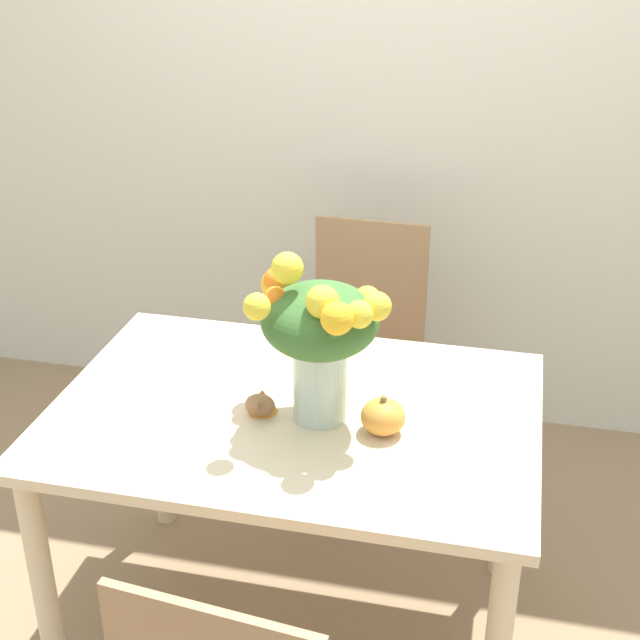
{
  "coord_description": "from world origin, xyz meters",
  "views": [
    {
      "loc": [
        0.5,
        -1.89,
        1.97
      ],
      "look_at": [
        0.07,
        -0.03,
        1.03
      ],
      "focal_mm": 50.0,
      "sensor_mm": 36.0,
      "label": 1
    }
  ],
  "objects": [
    {
      "name": "ground_plane",
      "position": [
        0.0,
        0.0,
        0.0
      ],
      "size": [
        12.0,
        12.0,
        0.0
      ],
      "primitive_type": "plane",
      "color": "#8E7556"
    },
    {
      "name": "wall_back",
      "position": [
        0.0,
        1.33,
        1.35
      ],
      "size": [
        8.0,
        0.06,
        2.7
      ],
      "color": "silver",
      "rests_on": "ground_plane"
    },
    {
      "name": "dining_table",
      "position": [
        0.0,
        0.0,
        0.65
      ],
      "size": [
        1.24,
        0.87,
        0.75
      ],
      "color": "beige",
      "rests_on": "ground_plane"
    },
    {
      "name": "flower_vase",
      "position": [
        0.07,
        -0.03,
        1.0
      ],
      "size": [
        0.36,
        0.33,
        0.45
      ],
      "color": "#B2CCBC",
      "rests_on": "dining_table"
    },
    {
      "name": "pumpkin",
      "position": [
        0.24,
        -0.06,
        0.8
      ],
      "size": [
        0.11,
        0.11,
        0.1
      ],
      "color": "gold",
      "rests_on": "dining_table"
    },
    {
      "name": "turkey_figurine",
      "position": [
        -0.08,
        -0.04,
        0.79
      ],
      "size": [
        0.08,
        0.1,
        0.06
      ],
      "color": "#936642",
      "rests_on": "dining_table"
    },
    {
      "name": "dining_chair_near_window",
      "position": [
        0.03,
        0.83,
        0.48
      ],
      "size": [
        0.43,
        0.43,
        0.93
      ],
      "rotation": [
        0.0,
        0.0,
        -0.03
      ],
      "color": "#9E7A56",
      "rests_on": "ground_plane"
    }
  ]
}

